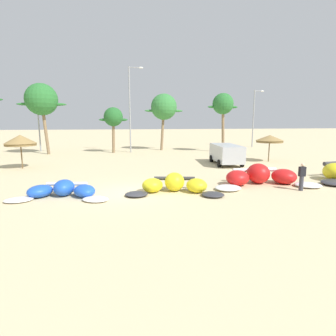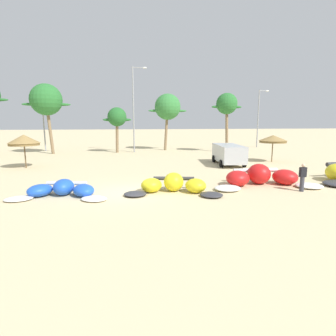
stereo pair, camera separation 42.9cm
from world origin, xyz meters
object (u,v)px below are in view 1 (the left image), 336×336
palm_center_right (223,105)px  lamppost_west_center (131,106)px  kite_left (62,191)px  lamppost_east_center (254,116)px  kite_left_of_center (175,185)px  beach_umbrella_middle (270,139)px  beach_umbrella_near_van (20,140)px  palm_center_left (164,107)px  kite_center (261,177)px  palm_left_of_gap (113,118)px  lamppost_west (39,115)px  person_near_kites (302,177)px  palm_left (41,100)px  parked_van (226,153)px

palm_center_right → lamppost_west_center: size_ratio=0.70×
kite_left → lamppost_east_center: 35.13m
kite_left_of_center → beach_umbrella_middle: size_ratio=2.06×
beach_umbrella_near_van → palm_center_left: size_ratio=0.37×
beach_umbrella_near_van → palm_center_right: size_ratio=0.38×
kite_left_of_center → kite_center: kite_center is taller
beach_umbrella_middle → palm_left_of_gap: bearing=144.5°
kite_left_of_center → lamppost_west: bearing=118.3°
person_near_kites → palm_left: palm_left is taller
palm_left_of_gap → beach_umbrella_middle: bearing=-35.5°
kite_left_of_center → lamppost_east_center: bearing=54.8°
kite_center → parked_van: 8.54m
person_near_kites → palm_center_left: bearing=99.3°
palm_left → kite_center: bearing=-48.5°
kite_center → beach_umbrella_middle: (5.99, 9.35, 1.79)m
kite_center → parked_van: size_ratio=1.36×
kite_left → parked_van: (12.94, 9.26, 0.76)m
palm_left_of_gap → palm_center_left: 7.39m
beach_umbrella_middle → palm_center_right: size_ratio=0.36×
kite_left → lamppost_west: bearing=106.3°
palm_left → person_near_kites: bearing=-48.7°
kite_center → palm_left_of_gap: bearing=114.8°
kite_left → lamppost_east_center: bearing=46.5°
beach_umbrella_near_van → palm_left_of_gap: (7.64, 11.01, 2.05)m
kite_left → parked_van: bearing=35.6°
beach_umbrella_middle → lamppost_west_center: bearing=140.0°
kite_left → lamppost_east_center: size_ratio=0.62×
kite_left → palm_center_right: bearing=49.6°
beach_umbrella_middle → lamppost_west_center: size_ratio=0.25×
kite_left_of_center → palm_center_left: 24.32m
person_near_kites → lamppost_east_center: size_ratio=0.18×
beach_umbrella_middle → palm_left: (-23.75, 10.72, 4.25)m
kite_left → palm_left: bearing=105.7°
parked_van → lamppost_west_center: (-8.19, 11.90, 4.88)m
palm_left_of_gap → lamppost_west: 10.20m
kite_left_of_center → palm_left_of_gap: palm_left_of_gap is taller
palm_center_left → kite_left: bearing=-112.0°
parked_van → palm_left_of_gap: bearing=131.4°
kite_left_of_center → palm_left_of_gap: 21.90m
palm_left → lamppost_west: 4.13m
kite_left_of_center → lamppost_west_center: 22.03m
kite_center → palm_left: (-17.76, 20.07, 6.04)m
beach_umbrella_near_van → palm_left_of_gap: palm_left_of_gap is taller
palm_center_right → palm_left_of_gap: bearing=172.7°
palm_center_left → beach_umbrella_middle: bearing=-57.2°
lamppost_west → beach_umbrella_near_van: bearing=-82.1°
kite_left → lamppost_west_center: (4.75, 21.16, 5.64)m
lamppost_east_center → kite_left: bearing=-133.5°
person_near_kites → lamppost_east_center: lamppost_east_center is taller
kite_left_of_center → lamppost_east_center: size_ratio=0.63×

